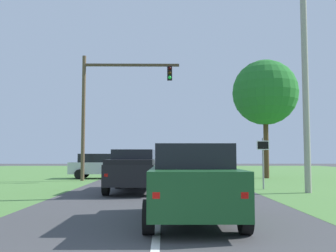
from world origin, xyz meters
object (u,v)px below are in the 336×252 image
utility_pole_right (305,75)px  oak_tree_right (265,93)px  pickup_truck_lead (134,170)px  crossing_suv_far (101,165)px  traffic_light (107,99)px  red_suv_near (192,181)px  keep_moving_sign (263,156)px

utility_pole_right → oak_tree_right: bearing=84.4°
oak_tree_right → utility_pole_right: (-1.06, -10.79, -0.96)m
pickup_truck_lead → oak_tree_right: size_ratio=0.65×
crossing_suv_far → traffic_light: bearing=-73.1°
traffic_light → utility_pole_right: 12.84m
oak_tree_right → traffic_light: bearing=-166.2°
red_suv_near → oak_tree_right: size_ratio=0.56×
oak_tree_right → crossing_suv_far: oak_tree_right is taller
keep_moving_sign → oak_tree_right: (2.56, 9.05, 4.58)m
red_suv_near → pickup_truck_lead: 8.07m
pickup_truck_lead → traffic_light: (-2.37, 7.52, 4.28)m
red_suv_near → traffic_light: 16.50m
red_suv_near → keep_moving_sign: size_ratio=1.96×
oak_tree_right → utility_pole_right: size_ratio=0.82×
traffic_light → oak_tree_right: size_ratio=0.95×
crossing_suv_far → pickup_truck_lead: bearing=-72.7°
pickup_truck_lead → utility_pole_right: bearing=-4.3°
pickup_truck_lead → keep_moving_sign: 6.26m
oak_tree_right → utility_pole_right: utility_pole_right is taller
traffic_light → oak_tree_right: (11.04, 2.71, 0.90)m
traffic_light → utility_pole_right: bearing=-39.0°
red_suv_near → crossing_suv_far: red_suv_near is taller
keep_moving_sign → crossing_suv_far: 12.82m
keep_moving_sign → oak_tree_right: 10.46m
traffic_light → crossing_suv_far: size_ratio=1.85×
pickup_truck_lead → traffic_light: bearing=107.5°
crossing_suv_far → keep_moving_sign: bearing=-43.8°
traffic_light → pickup_truck_lead: bearing=-72.5°
red_suv_near → pickup_truck_lead: (-2.03, 7.81, -0.03)m
pickup_truck_lead → utility_pole_right: 8.73m
red_suv_near → keep_moving_sign: keep_moving_sign is taller
utility_pole_right → pickup_truck_lead: bearing=175.7°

